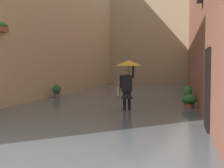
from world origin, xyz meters
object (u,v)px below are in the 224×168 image
at_px(person_wading, 128,75).
at_px(potted_plant_mid_left, 188,94).
at_px(potted_plant_near_left, 189,101).
at_px(potted_plant_mid_right, 57,91).

height_order(person_wading, potted_plant_mid_left, person_wading).
bearing_deg(potted_plant_near_left, person_wading, 25.97).
distance_m(person_wading, potted_plant_mid_left, 4.00).
height_order(person_wading, potted_plant_mid_right, person_wading).
bearing_deg(person_wading, potted_plant_near_left, -154.03).
distance_m(potted_plant_near_left, potted_plant_mid_right, 7.08).
height_order(potted_plant_mid_left, potted_plant_mid_right, potted_plant_mid_left).
xyz_separation_m(person_wading, potted_plant_mid_right, (4.39, -3.53, -0.98)).
bearing_deg(person_wading, potted_plant_mid_right, -38.86).
distance_m(person_wading, potted_plant_mid_right, 5.72).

